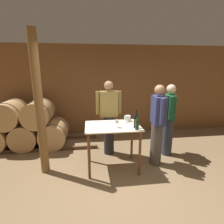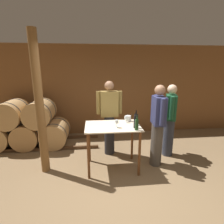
# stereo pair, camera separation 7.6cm
# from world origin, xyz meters

# --- Properties ---
(ground_plane) EXTENTS (14.00, 14.00, 0.00)m
(ground_plane) POSITION_xyz_m (0.00, 0.00, 0.00)
(ground_plane) COLOR brown
(back_wall) EXTENTS (8.40, 0.05, 2.70)m
(back_wall) POSITION_xyz_m (0.00, 2.77, 1.35)
(back_wall) COLOR brown
(back_wall) RESTS_ON ground_plane
(barrel_rack) EXTENTS (3.65, 0.89, 1.25)m
(barrel_rack) POSITION_xyz_m (-2.19, 1.97, 0.55)
(barrel_rack) COLOR #4C331E
(barrel_rack) RESTS_ON ground_plane
(tasting_table) EXTENTS (1.08, 0.76, 0.93)m
(tasting_table) POSITION_xyz_m (-0.09, 0.66, 0.75)
(tasting_table) COLOR beige
(tasting_table) RESTS_ON ground_plane
(wooden_post) EXTENTS (0.16, 0.16, 2.70)m
(wooden_post) POSITION_xyz_m (-1.46, 0.71, 1.35)
(wooden_post) COLOR brown
(wooden_post) RESTS_ON ground_plane
(wine_bottle_far_left) EXTENTS (0.07, 0.07, 0.29)m
(wine_bottle_far_left) POSITION_xyz_m (0.32, 0.36, 1.04)
(wine_bottle_far_left) COLOR #193819
(wine_bottle_far_left) RESTS_ON tasting_table
(wine_bottle_left) EXTENTS (0.07, 0.07, 0.30)m
(wine_bottle_left) POSITION_xyz_m (0.32, 0.49, 1.04)
(wine_bottle_left) COLOR black
(wine_bottle_left) RESTS_ON tasting_table
(wine_bottle_center) EXTENTS (0.08, 0.08, 0.30)m
(wine_bottle_center) POSITION_xyz_m (0.37, 0.65, 1.05)
(wine_bottle_center) COLOR black
(wine_bottle_center) RESTS_ON tasting_table
(wine_glass_near_left) EXTENTS (0.07, 0.07, 0.15)m
(wine_glass_near_left) POSITION_xyz_m (-0.03, 0.54, 1.05)
(wine_glass_near_left) COLOR silver
(wine_glass_near_left) RESTS_ON tasting_table
(wine_glass_near_center) EXTENTS (0.06, 0.06, 0.14)m
(wine_glass_near_center) POSITION_xyz_m (0.20, 0.83, 1.04)
(wine_glass_near_center) COLOR silver
(wine_glass_near_center) RESTS_ON tasting_table
(ice_bucket) EXTENTS (0.12, 0.12, 0.12)m
(ice_bucket) POSITION_xyz_m (0.27, 0.92, 0.99)
(ice_bucket) COLOR white
(ice_bucket) RESTS_ON tasting_table
(person_host) EXTENTS (0.59, 0.24, 1.76)m
(person_host) POSITION_xyz_m (-0.10, 1.32, 0.93)
(person_host) COLOR #232328
(person_host) RESTS_ON ground_plane
(person_visitor_with_scarf) EXTENTS (0.25, 0.59, 1.72)m
(person_visitor_with_scarf) POSITION_xyz_m (0.85, 0.70, 0.91)
(person_visitor_with_scarf) COLOR #4C4742
(person_visitor_with_scarf) RESTS_ON ground_plane
(person_visitor_bearded) EXTENTS (0.34, 0.56, 1.68)m
(person_visitor_bearded) POSITION_xyz_m (1.28, 1.10, 0.89)
(person_visitor_bearded) COLOR #333847
(person_visitor_bearded) RESTS_ON ground_plane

